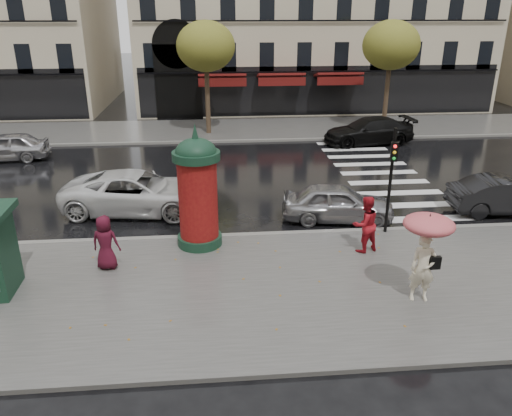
{
  "coord_description": "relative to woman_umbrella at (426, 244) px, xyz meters",
  "views": [
    {
      "loc": [
        -1.79,
        -12.3,
        7.22
      ],
      "look_at": [
        -0.56,
        1.5,
        1.67
      ],
      "focal_mm": 35.0,
      "sensor_mm": 36.0,
      "label": 1
    }
  ],
  "objects": [
    {
      "name": "man_burgundy",
      "position": [
        -8.45,
        2.47,
        -0.79
      ],
      "size": [
        0.88,
        0.65,
        1.64
      ],
      "primitive_type": "imported",
      "rotation": [
        0.0,
        0.0,
        2.98
      ],
      "color": "#470E1E",
      "rests_on": "near_sidewalk"
    },
    {
      "name": "tree_far_right",
      "position": [
        5.52,
        19.44,
        3.44
      ],
      "size": [
        3.4,
        3.4,
        6.64
      ],
      "color": "#38281C",
      "rests_on": "ground"
    },
    {
      "name": "car_far_silver",
      "position": [
        -15.73,
        14.76,
        -1.03
      ],
      "size": [
        4.28,
        2.06,
        1.41
      ],
      "primitive_type": "imported",
      "rotation": [
        0.0,
        0.0,
        -1.47
      ],
      "color": "#A9A8AD",
      "rests_on": "ground"
    },
    {
      "name": "zebra_crossing",
      "position": [
        2.52,
        11.04,
        -1.73
      ],
      "size": [
        3.6,
        11.75,
        0.01
      ],
      "primitive_type": "cube",
      "color": "silver",
      "rests_on": "ground"
    },
    {
      "name": "woman_red",
      "position": [
        -0.66,
        2.89,
        -0.7
      ],
      "size": [
        1.06,
        0.94,
        1.82
      ],
      "primitive_type": "imported",
      "rotation": [
        0.0,
        0.0,
        3.48
      ],
      "color": "#A8141F",
      "rests_on": "near_sidewalk"
    },
    {
      "name": "near_kerb",
      "position": [
        -3.48,
        4.44,
        -1.66
      ],
      "size": [
        90.0,
        0.25,
        0.14
      ],
      "primitive_type": "cube",
      "color": "slate",
      "rests_on": "ground"
    },
    {
      "name": "woman_umbrella",
      "position": [
        0.0,
        0.0,
        0.0
      ],
      "size": [
        1.27,
        1.27,
        2.44
      ],
      "color": "#F4E7C9",
      "rests_on": "near_sidewalk"
    },
    {
      "name": "ground",
      "position": [
        -3.48,
        1.44,
        -1.73
      ],
      "size": [
        160.0,
        160.0,
        0.0
      ],
      "primitive_type": "plane",
      "color": "black",
      "rests_on": "ground"
    },
    {
      "name": "car_darkgrey",
      "position": [
        5.67,
        5.77,
        -1.04
      ],
      "size": [
        4.3,
        1.73,
        1.39
      ],
      "primitive_type": "imported",
      "rotation": [
        0.0,
        0.0,
        1.51
      ],
      "color": "black",
      "rests_on": "ground"
    },
    {
      "name": "morris_column",
      "position": [
        -5.78,
        3.84,
        0.28
      ],
      "size": [
        1.47,
        1.47,
        3.95
      ],
      "color": "#143322",
      "rests_on": "near_sidewalk"
    },
    {
      "name": "far_kerb",
      "position": [
        -3.48,
        17.44,
        -1.66
      ],
      "size": [
        90.0,
        0.25,
        0.14
      ],
      "primitive_type": "cube",
      "color": "slate",
      "rests_on": "ground"
    },
    {
      "name": "car_white",
      "position": [
        -8.17,
        7.16,
        -0.96
      ],
      "size": [
        5.8,
        3.2,
        1.54
      ],
      "primitive_type": "imported",
      "rotation": [
        0.0,
        0.0,
        1.45
      ],
      "color": "silver",
      "rests_on": "ground"
    },
    {
      "name": "car_silver",
      "position": [
        -0.82,
        5.64,
        -1.05
      ],
      "size": [
        4.2,
        2.14,
        1.37
      ],
      "primitive_type": "imported",
      "rotation": [
        0.0,
        0.0,
        1.44
      ],
      "color": "#97989C",
      "rests_on": "ground"
    },
    {
      "name": "tree_far_left",
      "position": [
        -5.48,
        19.44,
        3.44
      ],
      "size": [
        3.4,
        3.4,
        6.64
      ],
      "color": "#38281C",
      "rests_on": "ground"
    },
    {
      "name": "traffic_light",
      "position": [
        0.5,
        4.17,
        0.56
      ],
      "size": [
        0.25,
        0.35,
        3.59
      ],
      "color": "black",
      "rests_on": "near_sidewalk"
    },
    {
      "name": "car_black",
      "position": [
        3.6,
        16.44,
        -0.99
      ],
      "size": [
        5.3,
        2.62,
        1.48
      ],
      "primitive_type": "imported",
      "rotation": [
        0.0,
        0.0,
        -1.46
      ],
      "color": "black",
      "rests_on": "ground"
    },
    {
      "name": "near_sidewalk",
      "position": [
        -3.48,
        0.94,
        -1.67
      ],
      "size": [
        90.0,
        7.0,
        0.12
      ],
      "primitive_type": "cube",
      "color": "#474744",
      "rests_on": "ground"
    },
    {
      "name": "far_sidewalk",
      "position": [
        -3.48,
        20.44,
        -1.67
      ],
      "size": [
        90.0,
        6.0,
        0.12
      ],
      "primitive_type": "cube",
      "color": "#474744",
      "rests_on": "ground"
    }
  ]
}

